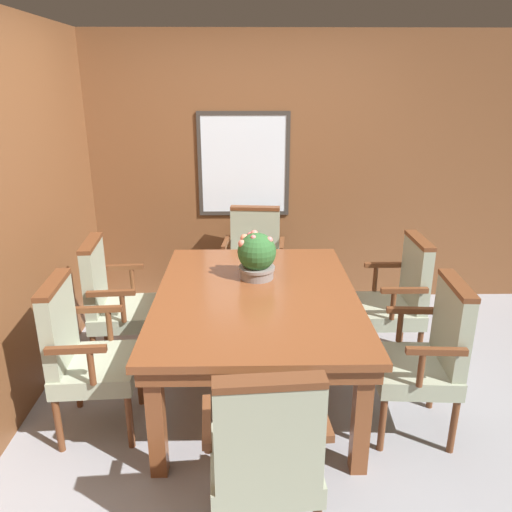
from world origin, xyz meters
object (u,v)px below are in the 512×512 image
Objects in this scene: chair_right_near at (428,353)px; potted_plant at (257,256)px; dining_table at (256,305)px; chair_left_far at (113,299)px; chair_left_near at (83,352)px; chair_head_near at (266,454)px; chair_right_far at (398,296)px; chair_head_far at (254,258)px.

chair_right_near is 1.26m from potted_plant.
chair_left_far is at bearing 160.42° from dining_table.
chair_right_near and chair_left_near have the same top height.
chair_left_near is 0.74m from chair_left_far.
chair_right_near is (1.00, -0.42, -0.12)m from dining_table.
chair_left_far is (-2.04, 0.79, 0.00)m from chair_right_near.
chair_left_far is (-1.05, 1.61, 0.00)m from chair_head_near.
chair_left_near is 2.22m from chair_right_far.
chair_right_far is (1.05, -0.84, 0.00)m from chair_head_far.
chair_head_near is at bearing -151.48° from chair_left_far.
potted_plant is (1.04, -0.11, 0.37)m from chair_left_far.
chair_head_near is 2.92× the size of potted_plant.
chair_head_far is 1.00× the size of chair_left_near.
chair_head_far is 1.00× the size of chair_right_far.
chair_head_near is 1.00× the size of chair_right_near.
chair_head_far is 1.35m from chair_left_far.
chair_left_far is (-1.04, -0.86, 0.00)m from chair_head_far.
potted_plant is at bearing -62.17° from chair_left_near.
chair_left_near is at bearing -88.01° from chair_right_near.
dining_table is 1.80× the size of chair_head_far.
chair_right_near is 1.00× the size of chair_left_far.
chair_right_near is at bearing -4.10° from chair_right_far.
chair_left_near is at bearing -160.12° from dining_table.
chair_head_far is at bearing -93.83° from chair_head_near.
chair_right_near is at bearing -144.40° from chair_head_near.
dining_table is at bearing -73.71° from chair_left_near.
chair_right_far is at bearing -126.71° from chair_head_near.
dining_table is 1.80× the size of chair_left_near.
potted_plant reaches higher than chair_left_far.
chair_right_far is at bearing -33.10° from chair_head_far.
chair_head_near is 1.55m from potted_plant.
chair_head_near and chair_left_near have the same top height.
chair_head_near is 1.28m from chair_right_near.
chair_left_far is at bearing -107.85° from chair_right_near.
potted_plant reaches higher than chair_right_near.
chair_right_near reaches higher than dining_table.
chair_left_near is (-2.03, 0.05, 0.00)m from chair_right_near.
potted_plant is (-0.01, 1.50, 0.37)m from chair_head_near.
potted_plant is (0.01, 0.26, 0.25)m from dining_table.
chair_left_near is at bearing 175.89° from chair_left_far.
chair_left_far is at bearing -60.91° from chair_head_near.
dining_table is 1.10m from chair_left_near.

